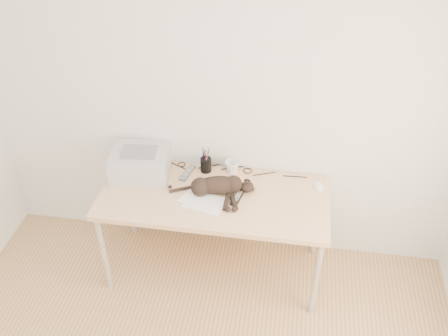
% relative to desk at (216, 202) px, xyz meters
% --- Properties ---
extents(wall_back, '(3.50, 0.00, 3.50)m').
position_rel_desk_xyz_m(wall_back, '(0.00, 0.27, 0.69)').
color(wall_back, silver).
rests_on(wall_back, floor).
extents(desk, '(1.60, 0.70, 0.74)m').
position_rel_desk_xyz_m(desk, '(0.00, 0.00, 0.00)').
color(desk, tan).
rests_on(desk, floor).
extents(printer, '(0.45, 0.40, 0.20)m').
position_rel_desk_xyz_m(printer, '(-0.57, 0.08, 0.23)').
color(printer, '#B1B1B6').
rests_on(printer, desk).
extents(papers, '(0.34, 0.28, 0.01)m').
position_rel_desk_xyz_m(papers, '(-0.06, -0.17, 0.14)').
color(papers, white).
rests_on(papers, desk).
extents(cat, '(0.60, 0.29, 0.14)m').
position_rel_desk_xyz_m(cat, '(0.01, -0.06, 0.19)').
color(cat, black).
rests_on(cat, desk).
extents(mug, '(0.15, 0.15, 0.10)m').
position_rel_desk_xyz_m(mug, '(0.09, 0.19, 0.18)').
color(mug, white).
rests_on(mug, desk).
extents(pen_cup, '(0.08, 0.08, 0.21)m').
position_rel_desk_xyz_m(pen_cup, '(-0.11, 0.19, 0.19)').
color(pen_cup, black).
rests_on(pen_cup, desk).
extents(remote_grey, '(0.09, 0.20, 0.02)m').
position_rel_desk_xyz_m(remote_grey, '(-0.24, 0.12, 0.14)').
color(remote_grey, slate).
rests_on(remote_grey, desk).
extents(remote_black, '(0.08, 0.18, 0.02)m').
position_rel_desk_xyz_m(remote_black, '(0.17, -0.09, 0.14)').
color(remote_black, black).
rests_on(remote_black, desk).
extents(mouse, '(0.10, 0.13, 0.04)m').
position_rel_desk_xyz_m(mouse, '(0.72, 0.12, 0.15)').
color(mouse, white).
rests_on(mouse, desk).
extents(cable_tangle, '(1.36, 0.07, 0.01)m').
position_rel_desk_xyz_m(cable_tangle, '(0.00, 0.22, 0.14)').
color(cable_tangle, black).
rests_on(cable_tangle, desk).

